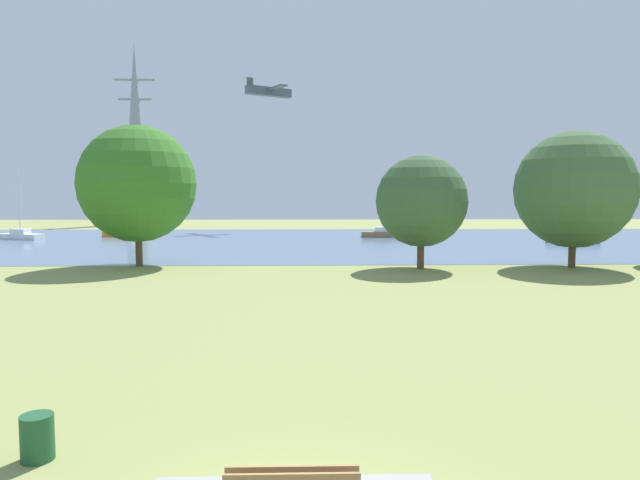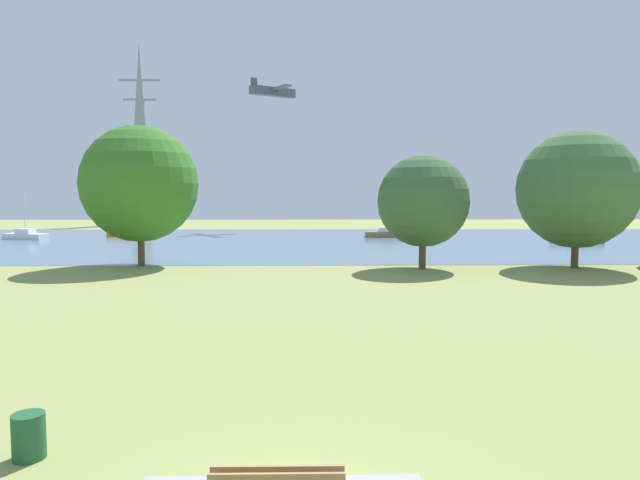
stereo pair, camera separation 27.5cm
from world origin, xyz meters
TOP-DOWN VIEW (x-y plane):
  - ground_plane at (0.00, 22.00)m, footprint 160.00×160.00m
  - litter_bin at (-4.48, 2.48)m, footprint 0.56×0.56m
  - water_surface at (0.00, 50.00)m, footprint 140.00×40.00m
  - sailboat_gray at (26.20, 47.32)m, footprint 5.03×2.98m
  - sailboat_white at (-29.42, 52.88)m, footprint 5.03×2.89m
  - sailboat_brown at (8.89, 55.35)m, footprint 4.89×1.82m
  - sailboat_orange at (-19.76, 56.87)m, footprint 4.88×1.77m
  - tree_west_far at (-10.59, 29.96)m, footprint 7.53×7.53m
  - tree_east_near at (7.48, 28.23)m, footprint 5.72×5.72m
  - tree_mid_shore at (17.25, 28.50)m, footprint 7.40×7.40m
  - electricity_pylon at (-26.27, 84.23)m, footprint 6.40×4.40m
  - light_aircraft at (-4.55, 69.45)m, footprint 6.03×7.73m

SIDE VIEW (x-z plane):
  - ground_plane at x=0.00m, z-range 0.00..0.00m
  - water_surface at x=0.00m, z-range 0.00..0.02m
  - litter_bin at x=-4.48m, z-range 0.00..0.80m
  - sailboat_brown at x=8.89m, z-range -2.98..3.90m
  - sailboat_white at x=-29.42m, z-range -3.14..4.08m
  - sailboat_orange at x=-19.76m, z-range -3.39..4.34m
  - sailboat_gray at x=26.20m, z-range -3.50..4.45m
  - tree_east_near at x=7.48m, z-range 0.69..7.79m
  - tree_mid_shore at x=17.25m, z-range 0.63..9.30m
  - tree_west_far at x=-10.59m, z-range 0.79..9.91m
  - electricity_pylon at x=-26.27m, z-range 0.01..28.27m
  - light_aircraft at x=-4.55m, z-range 17.26..19.36m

